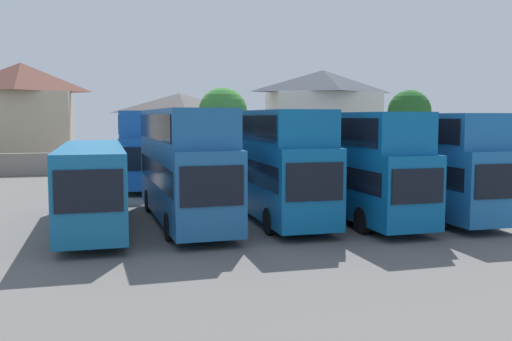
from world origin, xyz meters
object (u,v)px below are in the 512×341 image
at_px(house_terrace_left, 22,114).
at_px(tree_right_of_lot, 223,112).
at_px(bus_4, 350,159).
at_px(house_terrace_right, 323,115).
at_px(bus_1, 92,181).
at_px(house_terrace_centre, 180,128).
at_px(bus_6, 143,144).
at_px(bus_7, 194,157).
at_px(bus_5, 422,158).
at_px(bus_8, 246,144).
at_px(bus_3, 274,158).
at_px(tree_left_of_lot, 409,112).
at_px(bus_9, 288,155).
at_px(bus_2, 183,159).

xyz_separation_m(house_terrace_left, tree_right_of_lot, (18.03, -6.03, 0.15)).
relative_size(bus_4, house_terrace_right, 1.01).
bearing_deg(bus_1, house_terrace_centre, 166.17).
xyz_separation_m(bus_6, bus_7, (3.41, -0.63, -0.92)).
bearing_deg(bus_5, bus_6, -139.19).
bearing_deg(bus_8, bus_6, -90.66).
height_order(bus_1, bus_7, bus_1).
bearing_deg(bus_6, house_terrace_right, 137.22).
bearing_deg(bus_1, bus_3, 89.41).
relative_size(house_terrace_left, tree_left_of_lot, 1.36).
relative_size(bus_9, house_terrace_centre, 1.11).
xyz_separation_m(house_terrace_centre, house_terrace_right, (15.43, 0.20, 1.32)).
bearing_deg(bus_8, tree_right_of_lot, 179.42).
distance_m(bus_1, bus_4, 11.72).
height_order(bus_4, house_terrace_centre, house_terrace_centre).
relative_size(bus_5, bus_8, 1.02).
relative_size(bus_2, bus_3, 1.10).
bearing_deg(bus_6, house_terrace_centre, 170.31).
bearing_deg(bus_6, bus_2, 8.57).
bearing_deg(bus_1, bus_8, 143.61).
xyz_separation_m(bus_1, house_terrace_right, (23.20, 32.76, 2.93)).
bearing_deg(bus_7, house_terrace_centre, 172.22).
distance_m(bus_5, tree_right_of_lot, 27.35).
distance_m(bus_7, house_terrace_left, 23.27).
bearing_deg(bus_7, bus_8, 88.16).
bearing_deg(house_terrace_right, bus_1, -125.31).
relative_size(bus_2, tree_right_of_lot, 1.56).
distance_m(bus_1, tree_right_of_lot, 28.85).
bearing_deg(tree_right_of_lot, bus_1, -112.53).
relative_size(bus_8, house_terrace_left, 1.15).
xyz_separation_m(bus_3, tree_left_of_lot, (19.37, 22.02, 2.34)).
xyz_separation_m(bus_6, house_terrace_right, (20.17, 18.33, 2.07)).
distance_m(bus_3, bus_8, 14.09).
relative_size(bus_1, bus_2, 1.01).
xyz_separation_m(house_terrace_right, tree_left_of_lot, (4.26, -10.77, 0.23)).
xyz_separation_m(bus_8, house_terrace_right, (13.09, 18.84, 2.13)).
bearing_deg(house_terrace_left, bus_9, -41.85).
height_order(bus_4, house_terrace_left, house_terrace_left).
distance_m(bus_1, tree_left_of_lot, 35.33).
bearing_deg(bus_6, house_terrace_left, -145.95).
relative_size(bus_1, bus_7, 1.13).
height_order(house_terrace_centre, tree_left_of_lot, tree_left_of_lot).
distance_m(bus_1, bus_2, 4.03).
relative_size(bus_4, bus_5, 1.01).
bearing_deg(bus_8, bus_9, 98.99).
bearing_deg(house_terrace_left, bus_1, -77.79).
relative_size(bus_7, tree_left_of_lot, 1.45).
height_order(bus_9, tree_left_of_lot, tree_left_of_lot).
bearing_deg(bus_4, tree_left_of_lot, 143.50).
xyz_separation_m(bus_6, bus_9, (10.35, -0.19, -0.89)).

